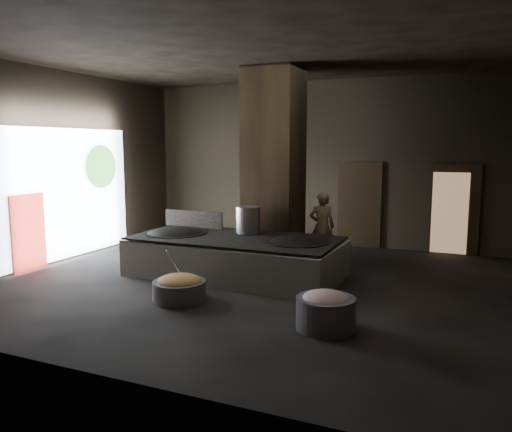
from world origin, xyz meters
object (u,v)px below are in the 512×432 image
at_px(wok_right, 297,246).
at_px(cook, 322,227).
at_px(meat_basin, 326,313).
at_px(hearth_platform, 235,258).
at_px(stock_pot, 248,220).
at_px(wok_left, 175,236).
at_px(veg_basin, 179,291).

distance_m(wok_right, cook, 2.07).
bearing_deg(meat_basin, cook, 106.76).
bearing_deg(cook, hearth_platform, 40.83).
bearing_deg(meat_basin, stock_pot, 132.16).
bearing_deg(hearth_platform, meat_basin, -39.56).
bearing_deg(wok_left, meat_basin, -28.70).
height_order(wok_right, cook, cook).
bearing_deg(veg_basin, meat_basin, -7.02).
bearing_deg(hearth_platform, cook, 60.25).
bearing_deg(wok_left, wok_right, 2.05).
xyz_separation_m(veg_basin, meat_basin, (2.79, -0.34, 0.07)).
relative_size(hearth_platform, wok_right, 3.41).
distance_m(hearth_platform, meat_basin, 3.46).
distance_m(wok_left, meat_basin, 4.65).
bearing_deg(wok_left, cook, 38.36).
bearing_deg(wok_right, veg_basin, -127.83).
height_order(stock_pot, meat_basin, stock_pot).
height_order(wok_right, veg_basin, wok_right).
bearing_deg(meat_basin, wok_left, 151.30).
xyz_separation_m(hearth_platform, wok_right, (1.35, 0.05, 0.37)).
bearing_deg(cook, wok_right, 73.95).
relative_size(stock_pot, cook, 0.35).
height_order(wok_right, stock_pot, stock_pot).
xyz_separation_m(wok_right, veg_basin, (-1.53, -1.98, -0.58)).
bearing_deg(wok_left, hearth_platform, 1.97).
bearing_deg(meat_basin, hearth_platform, 138.92).
bearing_deg(meat_basin, veg_basin, 172.98).
relative_size(cook, veg_basin, 1.74).
relative_size(wok_right, meat_basin, 1.45).
distance_m(hearth_platform, stock_pot, 0.93).
distance_m(stock_pot, veg_basin, 2.66).
distance_m(wok_left, cook, 3.49).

